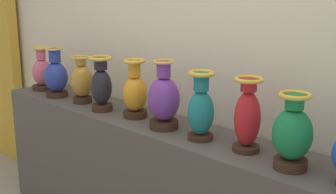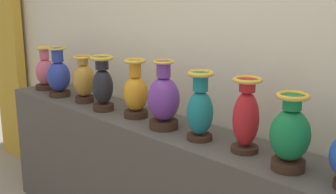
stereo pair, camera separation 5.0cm
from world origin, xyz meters
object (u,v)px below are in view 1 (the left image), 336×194
at_px(vase_amber, 135,93).
at_px(vase_crimson, 247,117).
at_px(vase_ochre, 82,81).
at_px(vase_teal, 201,109).
at_px(vase_rose, 42,72).
at_px(vase_violet, 164,100).
at_px(vase_onyx, 101,85).
at_px(vase_emerald, 292,134).
at_px(vase_cobalt, 56,76).

bearing_deg(vase_amber, vase_crimson, -0.00).
bearing_deg(vase_amber, vase_ochre, -177.60).
bearing_deg(vase_teal, vase_rose, 179.33).
bearing_deg(vase_crimson, vase_teal, -174.21).
xyz_separation_m(vase_rose, vase_ochre, (0.53, -0.01, 0.02)).
relative_size(vase_violet, vase_crimson, 1.06).
relative_size(vase_onyx, vase_violet, 0.91).
relative_size(vase_violet, vase_teal, 1.06).
height_order(vase_ochre, vase_crimson, vase_crimson).
height_order(vase_rose, vase_onyx, vase_onyx).
xyz_separation_m(vase_amber, vase_violet, (0.27, -0.03, 0.01)).
bearing_deg(vase_violet, vase_emerald, -0.80).
bearing_deg(vase_amber, vase_cobalt, -176.08).
xyz_separation_m(vase_ochre, vase_violet, (0.78, -0.01, 0.01)).
bearing_deg(vase_amber, vase_rose, -179.56).
height_order(vase_cobalt, vase_violet, vase_violet).
distance_m(vase_rose, vase_ochre, 0.53).
bearing_deg(vase_ochre, vase_rose, 178.57).
bearing_deg(vase_teal, vase_emerald, -1.60).
bearing_deg(vase_emerald, vase_crimson, 170.91).
bearing_deg(vase_onyx, vase_rose, 176.87).
bearing_deg(vase_rose, vase_violet, -0.96).
relative_size(vase_rose, vase_crimson, 0.90).
distance_m(vase_amber, vase_violet, 0.27).
xyz_separation_m(vase_cobalt, vase_onyx, (0.52, 0.00, 0.02)).
distance_m(vase_amber, vase_crimson, 0.79).
relative_size(vase_cobalt, vase_amber, 0.99).
relative_size(vase_ochre, vase_teal, 0.88).
relative_size(vase_ochre, vase_emerald, 0.94).
distance_m(vase_cobalt, vase_ochre, 0.27).
distance_m(vase_ochre, vase_crimson, 1.30).
bearing_deg(vase_amber, vase_teal, -2.86).
bearing_deg(vase_crimson, vase_violet, -176.70).
bearing_deg(vase_cobalt, vase_ochre, 6.79).
distance_m(vase_ochre, vase_violet, 0.78).
distance_m(vase_teal, vase_crimson, 0.26).
relative_size(vase_cobalt, vase_teal, 0.98).
distance_m(vase_ochre, vase_emerald, 1.56).
height_order(vase_rose, vase_ochre, vase_rose).
xyz_separation_m(vase_rose, vase_cobalt, (0.27, -0.04, 0.01)).
height_order(vase_onyx, vase_violet, vase_violet).
height_order(vase_onyx, vase_amber, vase_amber).
relative_size(vase_onyx, vase_crimson, 0.97).
distance_m(vase_cobalt, vase_amber, 0.77).
bearing_deg(vase_cobalt, vase_amber, 3.92).
bearing_deg(vase_teal, vase_cobalt, -178.84).
distance_m(vase_amber, vase_emerald, 1.05).
bearing_deg(vase_onyx, vase_teal, 1.77).
bearing_deg(vase_emerald, vase_violet, 179.20).
xyz_separation_m(vase_rose, vase_teal, (1.57, -0.02, 0.03)).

